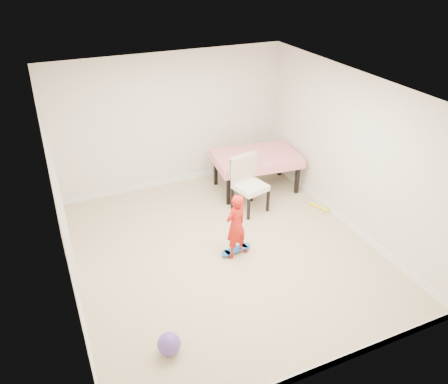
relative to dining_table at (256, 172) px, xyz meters
name	(u,v)px	position (x,y,z in m)	size (l,w,h in m)	color
ground	(223,251)	(-1.39, -1.61, -0.37)	(5.00, 5.00, 0.00)	tan
ceiling	(223,91)	(-1.39, -1.61, 2.21)	(4.50, 5.00, 0.04)	silver
wall_back	(171,122)	(-1.39, 0.87, 0.93)	(4.50, 0.04, 2.60)	beige
wall_front	(324,287)	(-1.39, -4.09, 0.93)	(4.50, 0.04, 2.60)	beige
wall_left	(61,212)	(-3.62, -1.61, 0.93)	(0.04, 5.00, 2.60)	beige
wall_right	(350,153)	(0.84, -1.61, 0.93)	(0.04, 5.00, 2.60)	beige
door	(63,218)	(-3.62, -1.31, 0.65)	(0.10, 0.94, 2.11)	white
baseboard_back	(174,180)	(-1.39, 0.88, -0.31)	(4.50, 0.02, 0.12)	white
baseboard_front	(312,371)	(-1.39, -4.10, -0.31)	(4.50, 0.02, 0.12)	white
baseboard_left	(77,287)	(-3.63, -1.61, -0.31)	(0.02, 5.00, 0.12)	white
baseboard_right	(340,217)	(0.85, -1.61, -0.31)	(0.02, 5.00, 0.12)	white
dining_table	(256,172)	(0.00, 0.00, 0.00)	(1.58, 1.00, 0.74)	red
dining_chair	(251,185)	(-0.46, -0.67, 0.14)	(0.56, 0.64, 1.02)	silver
skateboard	(236,251)	(-1.23, -1.73, -0.33)	(0.52, 0.19, 0.08)	blue
child	(236,227)	(-1.26, -1.77, 0.15)	(0.38, 0.25, 1.04)	red
balloon	(169,344)	(-2.77, -3.16, -0.23)	(0.28, 0.28, 0.28)	#6044A3
foam_toy	(319,207)	(0.72, -1.14, -0.34)	(0.06, 0.06, 0.40)	yellow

